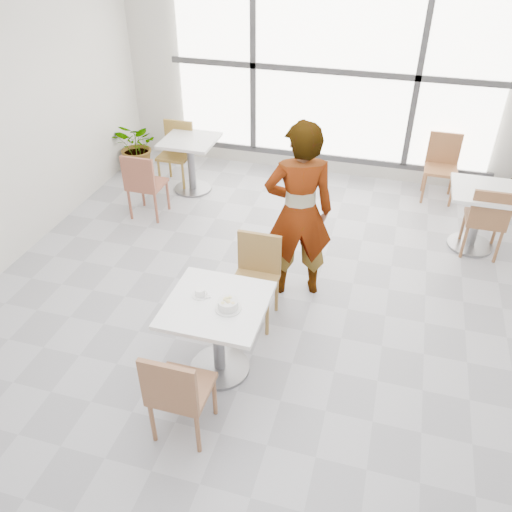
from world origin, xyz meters
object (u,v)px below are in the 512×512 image
(chair_far, at_px, (256,273))
(plant_left, at_px, (138,146))
(bg_table_left, at_px, (191,157))
(main_table, at_px, (218,324))
(chair_near, at_px, (177,391))
(coffee_cup, at_px, (200,293))
(bg_table_right, at_px, (479,210))
(person, at_px, (299,213))
(bg_chair_right_near, at_px, (487,218))
(bg_chair_left_near, at_px, (144,182))
(bg_chair_right_far, at_px, (442,162))
(oatmeal_bowl, at_px, (228,304))
(bg_chair_left_far, at_px, (177,149))

(chair_far, distance_m, plant_left, 3.72)
(chair_far, relative_size, bg_table_left, 1.16)
(main_table, relative_size, chair_near, 0.92)
(coffee_cup, distance_m, bg_table_right, 3.53)
(person, height_order, bg_chair_right_near, person)
(chair_near, height_order, plant_left, chair_near)
(chair_near, relative_size, bg_chair_left_near, 1.00)
(main_table, relative_size, chair_far, 0.92)
(chair_near, bearing_deg, bg_chair_right_far, -112.15)
(bg_chair_left_near, bearing_deg, coffee_cup, 126.38)
(coffee_cup, height_order, plant_left, coffee_cup)
(bg_table_left, height_order, bg_chair_left_near, bg_chair_left_near)
(person, bearing_deg, chair_far, 40.60)
(main_table, relative_size, bg_table_left, 1.07)
(coffee_cup, height_order, bg_chair_left_near, bg_chair_left_near)
(chair_near, distance_m, chair_far, 1.53)
(coffee_cup, bearing_deg, chair_far, 71.14)
(plant_left, bearing_deg, oatmeal_bowl, -53.68)
(coffee_cup, distance_m, bg_chair_left_far, 3.63)
(chair_far, bearing_deg, bg_table_right, 41.39)
(bg_chair_left_far, bearing_deg, bg_table_left, -34.04)
(bg_chair_left_far, relative_size, plant_left, 1.15)
(oatmeal_bowl, bearing_deg, chair_near, -103.99)
(bg_chair_left_near, distance_m, bg_chair_right_near, 4.04)
(person, relative_size, bg_chair_left_near, 2.12)
(chair_far, height_order, bg_chair_left_far, same)
(chair_near, xyz_separation_m, coffee_cup, (-0.10, 0.77, 0.28))
(bg_table_right, distance_m, bg_chair_left_near, 3.99)
(bg_chair_right_near, bearing_deg, bg_table_right, -69.93)
(chair_far, relative_size, bg_chair_right_far, 1.00)
(chair_far, xyz_separation_m, coffee_cup, (-0.26, -0.75, 0.28))
(main_table, bearing_deg, chair_far, 82.69)
(oatmeal_bowl, xyz_separation_m, bg_table_left, (-1.59, 3.14, -0.31))
(bg_chair_right_near, bearing_deg, bg_chair_left_far, -11.43)
(bg_chair_left_near, relative_size, bg_chair_right_far, 1.00)
(oatmeal_bowl, bearing_deg, bg_chair_left_far, 119.40)
(oatmeal_bowl, height_order, coffee_cup, oatmeal_bowl)
(bg_table_left, height_order, bg_chair_left_far, bg_chair_left_far)
(main_table, distance_m, bg_table_left, 3.44)
(person, xyz_separation_m, bg_table_left, (-1.87, 1.81, -0.44))
(bg_chair_left_near, bearing_deg, oatmeal_bowl, 129.53)
(chair_near, bearing_deg, bg_chair_left_near, -60.05)
(bg_table_left, relative_size, plant_left, 1.00)
(coffee_cup, xyz_separation_m, bg_table_left, (-1.33, 3.05, -0.29))
(oatmeal_bowl, distance_m, bg_chair_left_far, 3.84)
(bg_chair_right_near, xyz_separation_m, bg_chair_right_far, (-0.47, 1.37, 0.00))
(bg_table_left, bearing_deg, coffee_cup, -66.50)
(coffee_cup, relative_size, plant_left, 0.21)
(bg_chair_left_far, distance_m, bg_chair_right_far, 3.61)
(bg_table_right, relative_size, plant_left, 1.00)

